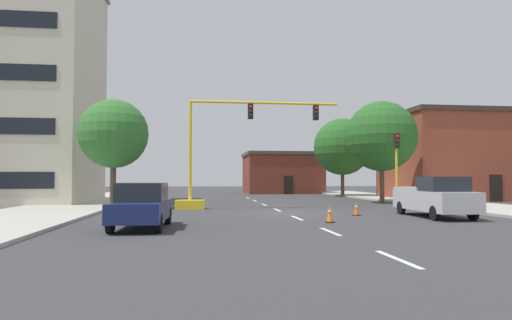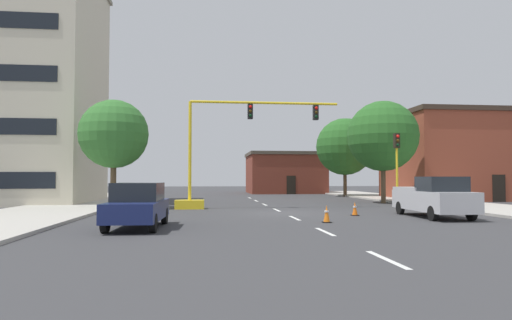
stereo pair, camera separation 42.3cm
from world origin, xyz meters
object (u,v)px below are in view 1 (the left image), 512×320
pickup_truck_silver (435,197)px  traffic_cone_roadside_b (356,209)px  sedan_navy_near_left (142,205)px  traffic_signal_gantry (213,172)px  tree_left_near (114,134)px  traffic_light_pole_right (396,153)px  tree_right_far (342,147)px  tree_right_mid (381,136)px  traffic_cone_roadside_a (330,214)px

pickup_truck_silver → traffic_cone_roadside_b: bearing=158.0°
pickup_truck_silver → sedan_navy_near_left: (-13.67, -3.18, -0.09)m
traffic_signal_gantry → tree_left_near: tree_left_near is taller
tree_left_near → traffic_cone_roadside_b: 15.58m
traffic_light_pole_right → tree_right_far: bearing=83.1°
traffic_light_pole_right → tree_left_near: size_ratio=0.70×
traffic_cone_roadside_b → tree_right_far: bearing=73.5°
traffic_signal_gantry → tree_right_mid: tree_right_mid is taller
tree_right_mid → tree_right_far: bearing=86.0°
sedan_navy_near_left → tree_right_far: bearing=58.3°
pickup_truck_silver → sedan_navy_near_left: 14.04m
traffic_light_pole_right → traffic_cone_roadside_b: (-4.65, -5.35, -3.18)m
tree_right_far → traffic_cone_roadside_a: tree_right_far is taller
tree_right_far → sedan_navy_near_left: 32.58m
tree_right_mid → tree_right_far: size_ratio=0.96×
traffic_cone_roadside_b → traffic_signal_gantry: bearing=139.6°
traffic_signal_gantry → pickup_truck_silver: 13.11m
traffic_signal_gantry → traffic_cone_roadside_b: size_ratio=14.64×
tree_right_far → pickup_truck_silver: tree_right_far is taller
pickup_truck_silver → tree_right_far: bearing=82.3°
pickup_truck_silver → sedan_navy_near_left: bearing=-166.9°
traffic_light_pole_right → sedan_navy_near_left: traffic_light_pole_right is taller
traffic_light_pole_right → traffic_cone_roadside_b: traffic_light_pole_right is taller
traffic_cone_roadside_b → sedan_navy_near_left: bearing=-155.7°
traffic_cone_roadside_b → pickup_truck_silver: bearing=-22.0°
tree_right_far → traffic_cone_roadside_a: size_ratio=10.71×
traffic_light_pole_right → pickup_truck_silver: size_ratio=0.88×
tree_left_near → traffic_cone_roadside_b: (13.36, -6.74, -4.34)m
traffic_signal_gantry → tree_right_mid: size_ratio=1.33×
tree_right_mid → traffic_cone_roadside_b: 13.18m
pickup_truck_silver → traffic_cone_roadside_b: pickup_truck_silver is taller
traffic_light_pole_right → pickup_truck_silver: traffic_light_pole_right is taller
pickup_truck_silver → sedan_navy_near_left: pickup_truck_silver is taller
traffic_light_pole_right → traffic_cone_roadside_a: traffic_light_pole_right is taller
pickup_truck_silver → traffic_cone_roadside_a: pickup_truck_silver is taller
tree_right_far → sedan_navy_near_left: bearing=-121.7°
tree_right_far → sedan_navy_near_left: size_ratio=1.78×
traffic_signal_gantry → pickup_truck_silver: size_ratio=1.90×
traffic_light_pole_right → traffic_cone_roadside_b: bearing=-131.0°
traffic_cone_roadside_b → tree_left_near: bearing=153.2°
traffic_signal_gantry → tree_right_far: tree_right_far is taller
tree_right_mid → tree_right_far: (0.85, 12.14, 0.04)m
tree_left_near → sedan_navy_near_left: bearing=-74.3°
tree_right_mid → sedan_navy_near_left: size_ratio=1.72×
traffic_cone_roadside_a → traffic_cone_roadside_b: 4.12m
tree_left_near → traffic_cone_roadside_a: tree_left_near is taller
traffic_light_pole_right → sedan_navy_near_left: (-14.83, -9.95, -2.64)m
traffic_signal_gantry → traffic_cone_roadside_b: 9.62m
tree_right_far → tree_left_near: bearing=-141.3°
traffic_signal_gantry → traffic_light_pole_right: 11.90m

